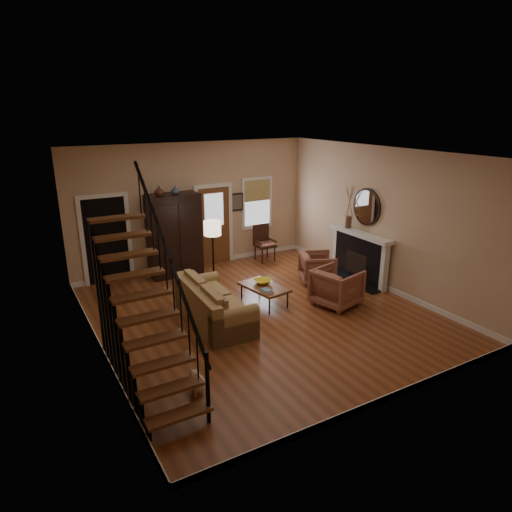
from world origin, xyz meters
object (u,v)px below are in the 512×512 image
sofa (214,304)px  coffee_table (264,295)px  armchair_left (337,287)px  floor_lamp (213,257)px  armchair_right (317,268)px  armoire (174,235)px  side_chair (265,243)px

sofa → coffee_table: sofa is taller
armchair_left → floor_lamp: 2.86m
sofa → armchair_right: sofa is taller
armoire → sofa: bearing=-95.9°
coffee_table → floor_lamp: bearing=119.4°
armchair_left → armchair_right: armchair_left is taller
sofa → floor_lamp: size_ratio=1.26×
floor_lamp → coffee_table: bearing=-60.6°
sofa → armchair_left: bearing=-8.9°
sofa → floor_lamp: floor_lamp is taller
armoire → floor_lamp: size_ratio=1.23×
side_chair → armoire: bearing=175.5°
coffee_table → armchair_right: bearing=15.1°
coffee_table → side_chair: (1.53, 2.53, 0.30)m
armchair_right → side_chair: side_chair is taller
coffee_table → armchair_left: armchair_left is taller
armchair_left → armchair_right: bearing=-33.7°
armoire → floor_lamp: bearing=-77.2°
side_chair → coffee_table: bearing=-121.2°
sofa → armoire: bearing=86.6°
coffee_table → armoire: bearing=110.4°
coffee_table → side_chair: side_chair is taller
armoire → side_chair: bearing=-4.5°
armchair_right → armoire: bearing=75.1°
sofa → coffee_table: size_ratio=1.96×
armchair_left → side_chair: bearing=-17.1°
coffee_table → sofa: bearing=-168.0°
armchair_left → floor_lamp: size_ratio=0.53×
armoire → sofa: size_ratio=0.98×
armoire → side_chair: armoire is taller
side_chair → sofa: bearing=-135.5°
armoire → floor_lamp: armoire is taller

